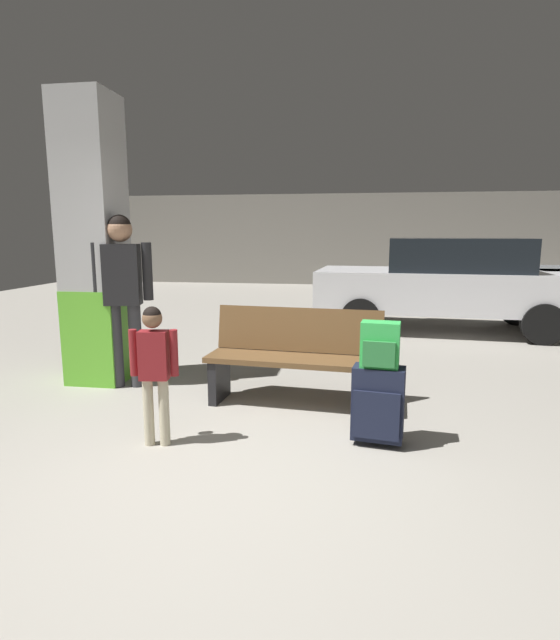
# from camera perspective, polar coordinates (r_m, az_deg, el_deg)

# --- Properties ---
(ground_plane) EXTENTS (18.00, 18.00, 0.10)m
(ground_plane) POSITION_cam_1_polar(r_m,az_deg,el_deg) (7.06, 1.95, -3.44)
(ground_plane) COLOR gray
(garage_back_wall) EXTENTS (18.00, 0.12, 2.80)m
(garage_back_wall) POSITION_cam_1_polar(r_m,az_deg,el_deg) (15.71, 5.93, 9.19)
(garage_back_wall) COLOR gray
(garage_back_wall) RESTS_ON ground_plane
(structural_pillar) EXTENTS (0.57, 0.57, 2.98)m
(structural_pillar) POSITION_cam_1_polar(r_m,az_deg,el_deg) (5.59, -20.61, 8.23)
(structural_pillar) COLOR #66C633
(structural_pillar) RESTS_ON ground_plane
(bench) EXTENTS (1.64, 0.66, 0.89)m
(bench) POSITION_cam_1_polar(r_m,az_deg,el_deg) (4.62, 1.69, -4.36)
(bench) COLOR brown
(bench) RESTS_ON ground_plane
(suitcase) EXTENTS (0.41, 0.28, 0.60)m
(suitcase) POSITION_cam_1_polar(r_m,az_deg,el_deg) (3.84, 11.21, -9.45)
(suitcase) COLOR #191E33
(suitcase) RESTS_ON ground_plane
(backpack_bright) EXTENTS (0.30, 0.22, 0.34)m
(backpack_bright) POSITION_cam_1_polar(r_m,az_deg,el_deg) (3.71, 11.45, -2.88)
(backpack_bright) COLOR green
(backpack_bright) RESTS_ON suitcase
(child) EXTENTS (0.36, 0.20, 1.06)m
(child) POSITION_cam_1_polar(r_m,az_deg,el_deg) (3.78, -14.31, -4.60)
(child) COLOR beige
(child) RESTS_ON ground_plane
(adult) EXTENTS (0.59, 0.28, 1.77)m
(adult) POSITION_cam_1_polar(r_m,az_deg,el_deg) (5.27, -17.68, 4.13)
(adult) COLOR #38383D
(adult) RESTS_ON ground_plane
(parked_car_near) EXTENTS (4.21, 2.03, 1.51)m
(parked_car_near) POSITION_cam_1_polar(r_m,az_deg,el_deg) (8.55, 18.73, 4.18)
(parked_car_near) COLOR silver
(parked_car_near) RESTS_ON ground_plane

